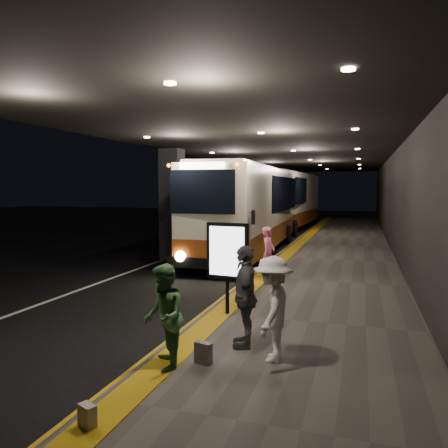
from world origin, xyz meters
The scene contains 18 objects.
ground centered at (0.00, 0.00, 0.00)m, with size 90.00×90.00×0.00m, color black.
lane_line_white centered at (-1.80, 5.00, 0.01)m, with size 0.12×50.00×0.01m, color silver.
kerb_stripe_yellow centered at (2.35, 5.00, 0.01)m, with size 0.18×50.00×0.01m, color gold.
sidewalk centered at (4.75, 5.00, 0.07)m, with size 4.50×50.00×0.15m, color #514C44.
tactile_strip centered at (2.85, 5.00, 0.16)m, with size 0.50×50.00×0.01m, color gold.
terminal_wall centered at (7.00, 5.00, 3.00)m, with size 0.10×50.00×6.00m, color black.
support_columns centered at (-1.50, 4.00, 2.20)m, with size 0.80×24.80×4.40m.
canopy centered at (2.50, 5.00, 4.60)m, with size 9.00×50.00×0.40m, color black.
coach_main centered at (1.04, 6.36, 1.76)m, with size 2.81×11.81×3.66m.
coach_second centered at (0.81, 17.52, 1.82)m, with size 3.14×12.21×3.80m.
passenger_boarding centered at (3.12, 0.56, 0.94)m, with size 0.58×0.38×1.58m, color #DA6688.
passenger_waiting_green centered at (2.92, -6.14, 0.94)m, with size 0.77×0.47×1.58m, color #467E47.
passenger_waiting_white centered at (4.42, -5.35, 0.98)m, with size 1.07×0.50×1.65m, color white.
passenger_waiting_grey centered at (3.85, -4.89, 1.02)m, with size 1.02×0.52×1.75m, color #414245.
bag_polka centered at (3.43, -5.82, 0.32)m, with size 0.28×0.12×0.34m, color black.
bag_plain centered at (2.80, -7.90, 0.28)m, with size 0.21×0.12×0.27m, color #BAB6AE.
info_sign centered at (3.00, -3.16, 1.49)m, with size 0.94×0.21×1.98m.
stanchion_post centered at (2.99, -1.08, 0.71)m, with size 0.05×0.05×1.11m, color black.
Camera 1 is at (5.70, -11.96, 2.86)m, focal length 35.00 mm.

